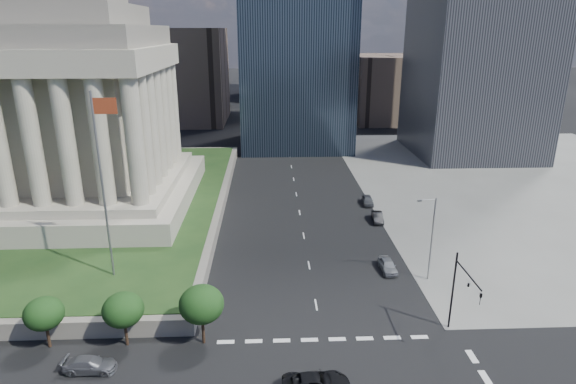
{
  "coord_description": "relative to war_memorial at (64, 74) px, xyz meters",
  "views": [
    {
      "loc": [
        -4.78,
        -23.98,
        27.44
      ],
      "look_at": [
        -2.93,
        20.69,
        12.36
      ],
      "focal_mm": 30.0,
      "sensor_mm": 36.0,
      "label": 1
    }
  ],
  "objects": [
    {
      "name": "ground",
      "position": [
        34.0,
        52.0,
        -21.4
      ],
      "size": [
        500.0,
        500.0,
        0.0
      ],
      "primitive_type": "plane",
      "color": "black",
      "rests_on": "ground"
    },
    {
      "name": "sidewalk_ne",
      "position": [
        80.0,
        12.0,
        -21.38
      ],
      "size": [
        68.0,
        90.0,
        0.03
      ],
      "primitive_type": "cube",
      "color": "slate",
      "rests_on": "ground"
    },
    {
      "name": "plaza_terrace",
      "position": [
        -11.0,
        2.0,
        -20.5
      ],
      "size": [
        66.0,
        70.0,
        1.8
      ],
      "primitive_type": "cube",
      "color": "#5F5A51",
      "rests_on": "ground"
    },
    {
      "name": "plaza_lawn",
      "position": [
        -11.0,
        2.0,
        -19.55
      ],
      "size": [
        64.0,
        68.0,
        0.1
      ],
      "primitive_type": "cube",
      "color": "#1B3616",
      "rests_on": "plaza_terrace"
    },
    {
      "name": "war_memorial",
      "position": [
        0.0,
        0.0,
        0.0
      ],
      "size": [
        34.0,
        34.0,
        39.0
      ],
      "primitive_type": null,
      "color": "gray",
      "rests_on": "plaza_lawn"
    },
    {
      "name": "flagpole",
      "position": [
        12.17,
        -24.0,
        -8.29
      ],
      "size": [
        2.52,
        0.24,
        20.0
      ],
      "color": "slate",
      "rests_on": "plaza_lawn"
    },
    {
      "name": "midrise_glass",
      "position": [
        36.0,
        47.0,
        8.6
      ],
      "size": [
        26.0,
        26.0,
        60.0
      ],
      "primitive_type": "cube",
      "color": "black",
      "rests_on": "ground"
    },
    {
      "name": "building_filler_ne",
      "position": [
        66.0,
        82.0,
        -11.4
      ],
      "size": [
        20.0,
        30.0,
        20.0
      ],
      "primitive_type": "cube",
      "color": "brown",
      "rests_on": "ground"
    },
    {
      "name": "building_filler_nw",
      "position": [
        4.0,
        82.0,
        -7.4
      ],
      "size": [
        24.0,
        30.0,
        28.0
      ],
      "primitive_type": "cube",
      "color": "brown",
      "rests_on": "ground"
    },
    {
      "name": "traffic_signal_ne",
      "position": [
        46.5,
        -34.3,
        -16.15
      ],
      "size": [
        0.3,
        5.74,
        8.0
      ],
      "color": "black",
      "rests_on": "ground"
    },
    {
      "name": "street_lamp_north",
      "position": [
        47.33,
        -23.0,
        -15.74
      ],
      "size": [
        2.13,
        0.22,
        10.0
      ],
      "color": "slate",
      "rests_on": "ground"
    },
    {
      "name": "pickup_truck",
      "position": [
        32.78,
        -40.73,
        -20.64
      ],
      "size": [
        5.63,
        2.88,
        1.52
      ],
      "primitive_type": "imported",
      "rotation": [
        0.0,
        0.0,
        1.64
      ],
      "color": "black",
      "rests_on": "ground"
    },
    {
      "name": "suv_grey",
      "position": [
        13.89,
        -37.54,
        -20.75
      ],
      "size": [
        1.99,
        4.54,
        1.3
      ],
      "primitive_type": "imported",
      "rotation": [
        0.0,
        0.0,
        1.53
      ],
      "color": "#515358",
      "rests_on": "ground"
    },
    {
      "name": "parked_sedan_near",
      "position": [
        43.3,
        -20.81,
        -20.68
      ],
      "size": [
        4.29,
        1.82,
        1.45
      ],
      "primitive_type": "imported",
      "rotation": [
        0.0,
        0.0,
        0.03
      ],
      "color": "gray",
      "rests_on": "ground"
    },
    {
      "name": "parked_sedan_mid",
      "position": [
        45.5,
        -5.15,
        -20.71
      ],
      "size": [
        1.82,
        4.32,
        1.39
      ],
      "primitive_type": "imported",
      "rotation": [
        0.0,
        0.0,
        -0.09
      ],
      "color": "black",
      "rests_on": "ground"
    },
    {
      "name": "parked_sedan_far",
      "position": [
        45.5,
        2.34,
        -20.68
      ],
      "size": [
        2.0,
        4.34,
        1.44
      ],
      "primitive_type": "imported",
      "rotation": [
        0.0,
        0.0,
        -0.07
      ],
      "color": "#505257",
      "rests_on": "ground"
    }
  ]
}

